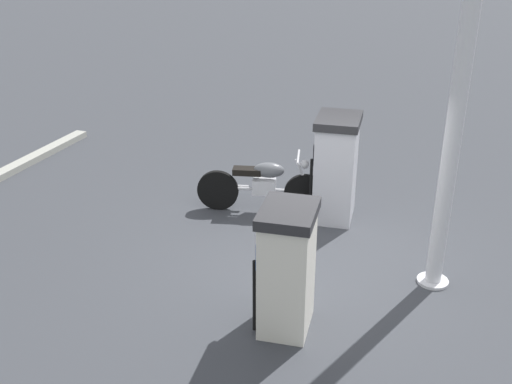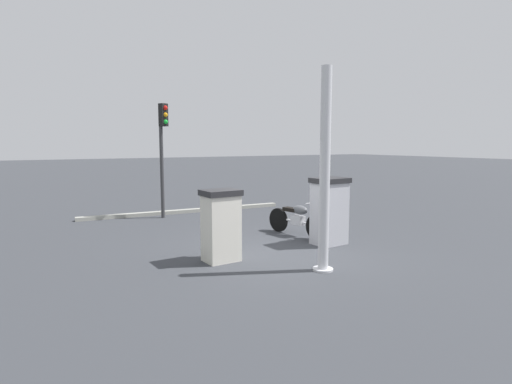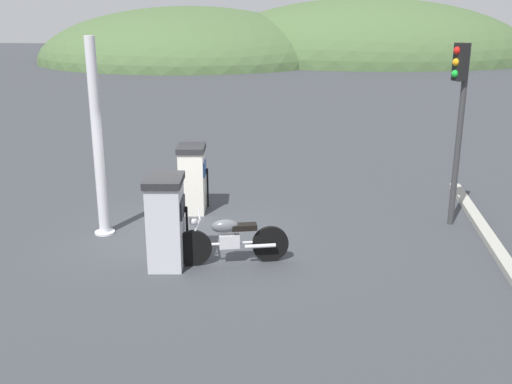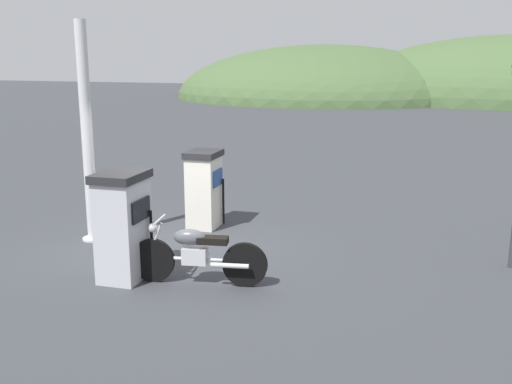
% 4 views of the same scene
% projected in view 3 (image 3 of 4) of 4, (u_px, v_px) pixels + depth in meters
% --- Properties ---
extents(ground_plane, '(120.00, 120.00, 0.00)m').
position_uv_depth(ground_plane, '(185.00, 235.00, 12.06)').
color(ground_plane, '#383A3F').
extents(fuel_pump_near, '(0.69, 0.88, 1.63)m').
position_uv_depth(fuel_pump_near, '(166.00, 221.00, 10.43)').
color(fuel_pump_near, silver).
rests_on(fuel_pump_near, ground).
extents(fuel_pump_far, '(0.64, 0.79, 1.50)m').
position_uv_depth(fuel_pump_far, '(192.00, 178.00, 13.22)').
color(fuel_pump_far, silver).
rests_on(fuel_pump_far, ground).
extents(motorcycle_near_pump, '(2.01, 0.63, 0.97)m').
position_uv_depth(motorcycle_near_pump, '(230.00, 239.00, 10.62)').
color(motorcycle_near_pump, black).
rests_on(motorcycle_near_pump, ground).
extents(roadside_traffic_light, '(0.40, 0.30, 3.71)m').
position_uv_depth(roadside_traffic_light, '(459.00, 104.00, 11.91)').
color(roadside_traffic_light, '#38383A').
rests_on(roadside_traffic_light, ground).
extents(canopy_support_pole, '(0.40, 0.40, 3.87)m').
position_uv_depth(canopy_support_pole, '(98.00, 143.00, 11.61)').
color(canopy_support_pole, silver).
rests_on(canopy_support_pole, ground).
extents(road_edge_kerb, '(0.72, 7.18, 0.12)m').
position_uv_depth(road_edge_kerb, '(490.00, 239.00, 11.72)').
color(road_edge_kerb, '#9E9E93').
rests_on(road_edge_kerb, ground).
extents(distant_hill_main, '(24.08, 22.60, 8.53)m').
position_uv_depth(distant_hill_main, '(190.00, 60.00, 49.65)').
color(distant_hill_main, '#476038').
rests_on(distant_hill_main, ground).
extents(distant_hill_secondary, '(27.18, 18.76, 9.84)m').
position_uv_depth(distant_hill_secondary, '(364.00, 60.00, 49.87)').
color(distant_hill_secondary, '#476038').
rests_on(distant_hill_secondary, ground).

